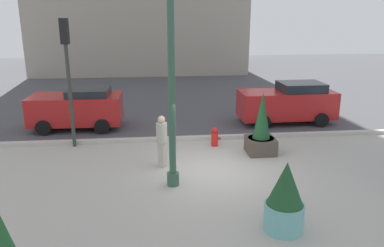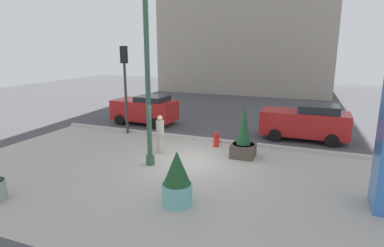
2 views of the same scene
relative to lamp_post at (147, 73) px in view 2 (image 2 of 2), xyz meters
The scene contains 11 objects.
ground_plane 6.38m from the lamp_post, 75.77° to the left, with size 60.00×60.00×0.00m, color #47474C.
plaza_pavement 4.10m from the lamp_post, 38.51° to the right, with size 18.00×10.00×0.02m, color #ADA89E.
curb_strip 5.67m from the lamp_post, 72.89° to the left, with size 18.00×0.24×0.16m, color #B7B2A8.
lamp_post is the anchor object (origin of this frame).
potted_plant_mid_plaza 4.71m from the lamp_post, 48.02° to the right, with size 0.94×0.94×1.73m.
potted_plant_curbside 4.99m from the lamp_post, 35.24° to the left, with size 1.00×1.00×2.28m.
fire_hydrant 5.07m from the lamp_post, 61.50° to the left, with size 0.36×0.26×0.75m.
traffic_light_far_side 5.29m from the lamp_post, 132.85° to the left, with size 0.28×0.42×4.78m.
car_intersection 8.89m from the lamp_post, 47.57° to the left, with size 4.37×2.04×1.88m.
car_curb_east 7.93m from the lamp_post, 121.23° to the left, with size 3.96×2.19×1.79m.
pedestrian_by_curb 3.16m from the lamp_post, 100.65° to the left, with size 0.48×0.48×1.76m.
Camera 2 is at (4.99, -12.01, 4.75)m, focal length 30.22 mm.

